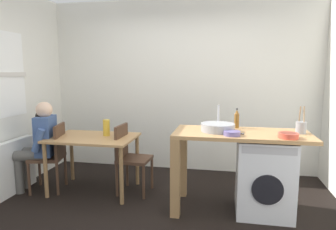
% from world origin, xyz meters
% --- Properties ---
extents(ground_plane, '(5.46, 5.46, 0.00)m').
position_xyz_m(ground_plane, '(0.00, 0.00, 0.00)').
color(ground_plane, black).
extents(wall_back, '(4.60, 0.10, 2.70)m').
position_xyz_m(wall_back, '(0.00, 1.75, 1.35)').
color(wall_back, silver).
rests_on(wall_back, ground_plane).
extents(radiator, '(0.10, 0.80, 0.70)m').
position_xyz_m(radiator, '(-2.02, 0.30, 0.35)').
color(radiator, white).
rests_on(radiator, ground_plane).
extents(dining_table, '(1.10, 0.76, 0.74)m').
position_xyz_m(dining_table, '(-1.01, 0.57, 0.64)').
color(dining_table, tan).
rests_on(dining_table, ground_plane).
extents(chair_person_seat, '(0.48, 0.48, 0.90)m').
position_xyz_m(chair_person_seat, '(-1.55, 0.49, 0.51)').
color(chair_person_seat, '#4C3323').
rests_on(chair_person_seat, ground_plane).
extents(chair_opposite, '(0.42, 0.42, 0.90)m').
position_xyz_m(chair_opposite, '(-0.53, 0.63, 0.51)').
color(chair_opposite, '#4C3323').
rests_on(chair_opposite, ground_plane).
extents(seated_person, '(0.54, 0.54, 1.20)m').
position_xyz_m(seated_person, '(-1.71, 0.45, 0.67)').
color(seated_person, '#595651').
rests_on(seated_person, ground_plane).
extents(kitchen_counter, '(1.50, 0.68, 0.92)m').
position_xyz_m(kitchen_counter, '(0.67, 0.35, 0.76)').
color(kitchen_counter, tan).
rests_on(kitchen_counter, ground_plane).
extents(washing_machine, '(0.60, 0.61, 0.86)m').
position_xyz_m(washing_machine, '(1.14, 0.35, 0.43)').
color(washing_machine, silver).
rests_on(washing_machine, ground_plane).
extents(sink_basin, '(0.38, 0.38, 0.09)m').
position_xyz_m(sink_basin, '(0.62, 0.35, 0.97)').
color(sink_basin, '#9EA0A5').
rests_on(sink_basin, kitchen_counter).
extents(tap, '(0.02, 0.02, 0.28)m').
position_xyz_m(tap, '(0.62, 0.53, 1.06)').
color(tap, '#B2B2B7').
rests_on(tap, kitchen_counter).
extents(bottle_tall_green, '(0.06, 0.06, 0.24)m').
position_xyz_m(bottle_tall_green, '(0.83, 0.60, 1.03)').
color(bottle_tall_green, brown).
rests_on(bottle_tall_green, kitchen_counter).
extents(mixing_bowl, '(0.18, 0.18, 0.05)m').
position_xyz_m(mixing_bowl, '(0.77, 0.15, 0.95)').
color(mixing_bowl, slate).
rests_on(mixing_bowl, kitchen_counter).
extents(utensil_crock, '(0.11, 0.11, 0.30)m').
position_xyz_m(utensil_crock, '(1.51, 0.40, 0.99)').
color(utensil_crock, gray).
rests_on(utensil_crock, kitchen_counter).
extents(colander, '(0.20, 0.20, 0.06)m').
position_xyz_m(colander, '(1.33, 0.13, 0.95)').
color(colander, '#D84C38').
rests_on(colander, kitchen_counter).
extents(vase, '(0.09, 0.09, 0.22)m').
position_xyz_m(vase, '(-0.86, 0.67, 0.85)').
color(vase, gold).
rests_on(vase, dining_table).
extents(scissors, '(0.15, 0.06, 0.01)m').
position_xyz_m(scissors, '(0.83, 0.25, 0.92)').
color(scissors, '#B2B2B7').
rests_on(scissors, kitchen_counter).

